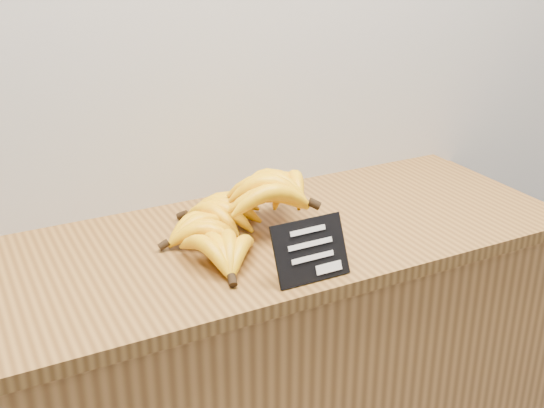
{
  "coord_description": "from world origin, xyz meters",
  "views": [
    {
      "loc": [
        -0.74,
        1.55,
        1.57
      ],
      "look_at": [
        -0.15,
        2.7,
        1.02
      ],
      "focal_mm": 45.0,
      "sensor_mm": 36.0,
      "label": 1
    }
  ],
  "objects": [
    {
      "name": "counter_top",
      "position": [
        -0.15,
        2.75,
        0.92
      ],
      "size": [
        1.36,
        0.54,
        0.03
      ],
      "primitive_type": "cube",
      "color": "brown",
      "rests_on": "counter"
    },
    {
      "name": "chalkboard_sign",
      "position": [
        -0.15,
        2.54,
        0.99
      ],
      "size": [
        0.15,
        0.05,
        0.11
      ],
      "primitive_type": "cube",
      "rotation": [
        -0.41,
        0.0,
        0.0
      ],
      "color": "black",
      "rests_on": "counter_top"
    },
    {
      "name": "banana_pile",
      "position": [
        -0.19,
        2.77,
        0.99
      ],
      "size": [
        0.43,
        0.39,
        0.13
      ],
      "color": "yellow",
      "rests_on": "counter_top"
    }
  ]
}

